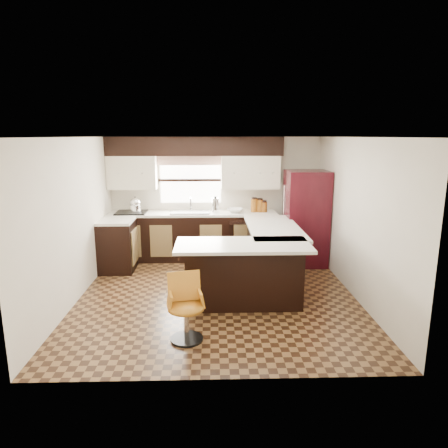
{
  "coord_description": "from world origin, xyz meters",
  "views": [
    {
      "loc": [
        -0.07,
        -5.81,
        2.42
      ],
      "look_at": [
        0.12,
        0.45,
        1.03
      ],
      "focal_mm": 32.0,
      "sensor_mm": 36.0,
      "label": 1
    }
  ],
  "objects_px": {
    "peninsula_return": "(243,275)",
    "bar_chair": "(186,309)",
    "refrigerator": "(306,218)",
    "peninsula_long": "(270,255)"
  },
  "relations": [
    {
      "from": "peninsula_long",
      "to": "peninsula_return",
      "type": "bearing_deg",
      "value": -118.3
    },
    {
      "from": "refrigerator",
      "to": "bar_chair",
      "type": "xyz_separation_m",
      "value": [
        -2.08,
        -2.91,
        -0.49
      ]
    },
    {
      "from": "peninsula_return",
      "to": "bar_chair",
      "type": "distance_m",
      "value": 1.29
    },
    {
      "from": "peninsula_return",
      "to": "refrigerator",
      "type": "relative_size",
      "value": 0.92
    },
    {
      "from": "peninsula_long",
      "to": "refrigerator",
      "type": "relative_size",
      "value": 1.09
    },
    {
      "from": "bar_chair",
      "to": "refrigerator",
      "type": "bearing_deg",
      "value": 43.34
    },
    {
      "from": "peninsula_return",
      "to": "refrigerator",
      "type": "xyz_separation_m",
      "value": [
        1.32,
        1.88,
        0.45
      ]
    },
    {
      "from": "refrigerator",
      "to": "peninsula_return",
      "type": "bearing_deg",
      "value": -125.16
    },
    {
      "from": "peninsula_long",
      "to": "bar_chair",
      "type": "xyz_separation_m",
      "value": [
        -1.29,
        -2.01,
        -0.04
      ]
    },
    {
      "from": "peninsula_return",
      "to": "bar_chair",
      "type": "bearing_deg",
      "value": -126.44
    }
  ]
}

